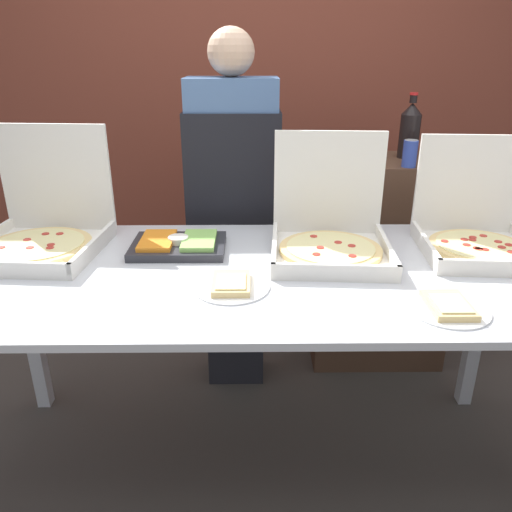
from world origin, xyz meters
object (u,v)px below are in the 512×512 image
Objects in this scene: pizza_box_far_right at (330,233)px; soda_bottle at (410,130)px; veggie_tray at (179,245)px; soda_can_silver at (429,151)px; pizza_box_near_right at (42,229)px; paper_plate_front_center at (231,285)px; soda_can_colored at (410,154)px; pizza_box_far_left at (476,231)px; person_server_vest at (234,201)px; paper_plate_front_left at (448,307)px.

soda_bottle is (0.50, 0.77, 0.26)m from pizza_box_far_right.
soda_can_silver is (1.12, 0.60, 0.24)m from veggie_tray.
paper_plate_front_center is at bearing -21.62° from pizza_box_near_right.
soda_bottle is (0.85, 1.08, 0.33)m from paper_plate_front_center.
pizza_box_far_right reaches higher than soda_can_colored.
veggie_tray is 1.34m from soda_bottle.
pizza_box_far_right is 3.77× the size of soda_can_silver.
pizza_box_near_right is 2.01× the size of paper_plate_front_center.
pizza_box_near_right reaches higher than soda_can_silver.
pizza_box_far_right is 1.49× the size of soda_bottle.
pizza_box_near_right is at bearing 154.01° from paper_plate_front_center.
veggie_tray is at bearing -178.66° from pizza_box_far_right.
soda_bottle is at bearing 98.86° from pizza_box_far_left.
soda_can_colored is at bearing 106.30° from pizza_box_far_left.
person_server_vest reaches higher than soda_bottle.
pizza_box_far_right is 0.54m from paper_plate_front_left.
soda_bottle is at bearing 51.60° from paper_plate_front_center.
soda_bottle is 0.23m from soda_can_colored.
soda_bottle is (0.21, 1.23, 0.32)m from paper_plate_front_left.
soda_bottle is (1.58, 0.72, 0.26)m from pizza_box_near_right.
paper_plate_front_center is 1.33m from soda_can_silver.
soda_bottle is at bearing 60.93° from pizza_box_far_right.
soda_can_colored is at bearing 27.74° from veggie_tray.
person_server_vest is (-0.66, 0.97, 0.04)m from paper_plate_front_left.
soda_can_silver is at bearing 94.44° from pizza_box_far_left.
paper_plate_front_left is 1.17m from person_server_vest.
soda_can_colored is (1.01, 0.53, 0.24)m from veggie_tray.
pizza_box_near_right reaches higher than veggie_tray.
soda_bottle reaches higher than paper_plate_front_left.
veggie_tray is 0.52m from person_server_vest.
person_server_vest reaches higher than paper_plate_front_center.
person_server_vest reaches higher than soda_can_silver.
soda_can_silver is 1.00× the size of soda_can_colored.
soda_bottle reaches higher than pizza_box_far_left.
paper_plate_front_left and paper_plate_front_center have the same top height.
veggie_tray is at bearing -151.73° from soda_can_silver.
paper_plate_front_center is at bearing -135.68° from pizza_box_far_right.
pizza_box_near_right is 1.41× the size of veggie_tray.
paper_plate_front_left is 1.92× the size of soda_can_silver.
paper_plate_front_left is 0.14× the size of person_server_vest.
soda_can_colored is (0.44, 0.55, 0.19)m from pizza_box_far_right.
paper_plate_front_center is 0.79× the size of soda_bottle.
pizza_box_far_right is at bearing -131.45° from soda_can_silver.
soda_can_colored is at bearing 81.14° from paper_plate_front_left.
pizza_box_near_right is 1.46m from paper_plate_front_left.
person_server_vest is (-0.81, -0.05, -0.21)m from soda_can_colored.
paper_plate_front_left is (0.28, -0.46, -0.06)m from pizza_box_far_right.
soda_bottle is at bearing -163.19° from person_server_vest.
soda_can_silver reaches higher than paper_plate_front_center.
pizza_box_far_right is 0.55m from pizza_box_far_left.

